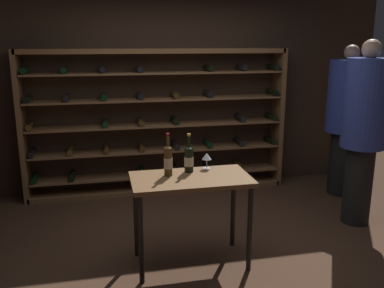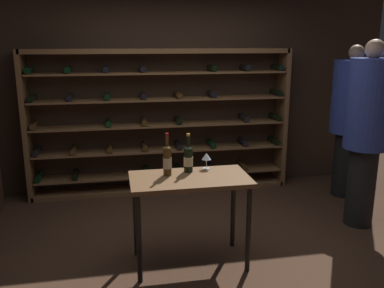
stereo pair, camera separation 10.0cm
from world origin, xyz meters
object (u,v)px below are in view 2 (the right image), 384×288
(tasting_table, at_px, (190,188))
(person_guest_blue_shirt, at_px, (351,115))
(wine_rack, at_px, (161,123))
(wine_bottle_black_capsule, at_px, (188,158))
(wine_glass_stemmed_left, at_px, (206,157))
(person_guest_khaki, at_px, (367,126))
(wine_bottle_gold_foil, at_px, (167,160))

(tasting_table, relative_size, person_guest_blue_shirt, 0.54)
(wine_rack, relative_size, tasting_table, 3.29)
(tasting_table, distance_m, wine_bottle_black_capsule, 0.28)
(wine_glass_stemmed_left, bearing_deg, tasting_table, -132.70)
(person_guest_blue_shirt, distance_m, person_guest_khaki, 0.93)
(tasting_table, bearing_deg, person_guest_khaki, 13.17)
(person_guest_khaki, height_order, wine_glass_stemmed_left, person_guest_khaki)
(person_guest_khaki, bearing_deg, wine_glass_stemmed_left, -9.43)
(wine_rack, relative_size, wine_glass_stemmed_left, 22.69)
(wine_rack, distance_m, wine_bottle_gold_foil, 1.86)
(tasting_table, xyz_separation_m, person_guest_blue_shirt, (2.33, 1.32, 0.35))
(person_guest_khaki, bearing_deg, tasting_table, -4.27)
(wine_rack, bearing_deg, wine_bottle_black_capsule, -88.64)
(wine_bottle_black_capsule, bearing_deg, wine_glass_stemmed_left, 17.87)
(person_guest_khaki, relative_size, wine_bottle_black_capsule, 5.64)
(person_guest_blue_shirt, relative_size, wine_bottle_black_capsule, 5.47)
(person_guest_blue_shirt, height_order, person_guest_khaki, person_guest_khaki)
(wine_bottle_gold_foil, bearing_deg, wine_bottle_black_capsule, 17.89)
(wine_rack, distance_m, person_guest_khaki, 2.51)
(person_guest_khaki, bearing_deg, person_guest_blue_shirt, -129.04)
(tasting_table, relative_size, wine_glass_stemmed_left, 6.91)
(person_guest_blue_shirt, xyz_separation_m, wine_bottle_black_capsule, (-2.31, -1.17, -0.12))
(wine_glass_stemmed_left, bearing_deg, wine_bottle_gold_foil, -162.12)
(wine_rack, bearing_deg, wine_bottle_gold_foil, -94.83)
(wine_rack, height_order, wine_glass_stemmed_left, wine_rack)
(person_guest_blue_shirt, height_order, wine_glass_stemmed_left, person_guest_blue_shirt)
(person_guest_blue_shirt, height_order, wine_bottle_black_capsule, person_guest_blue_shirt)
(wine_bottle_gold_foil, bearing_deg, wine_glass_stemmed_left, 17.88)
(wine_bottle_black_capsule, bearing_deg, tasting_table, -95.64)
(tasting_table, bearing_deg, wine_bottle_black_capsule, 84.36)
(tasting_table, height_order, person_guest_khaki, person_guest_khaki)
(person_guest_blue_shirt, xyz_separation_m, person_guest_khaki, (-0.34, -0.86, 0.04))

